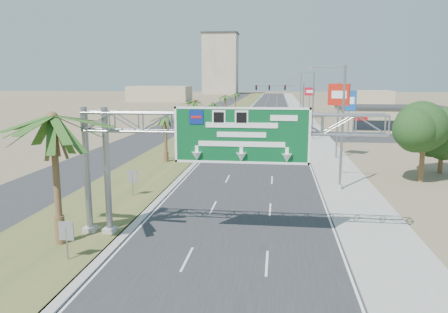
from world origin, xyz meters
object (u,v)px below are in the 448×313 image
at_px(car_mid_lane, 268,129).
at_px(pole_sign_red_far, 310,94).
at_px(car_left_lane, 232,143).
at_px(car_far, 255,119).
at_px(signal_mast, 292,100).
at_px(store_building, 390,119).
at_px(pole_sign_blue, 349,102).
at_px(palm_near, 52,118).
at_px(pole_sign_red_near, 339,99).
at_px(sign_gantry, 213,133).
at_px(car_right_lane, 290,126).

distance_m(car_mid_lane, pole_sign_red_far, 29.32).
relative_size(car_left_lane, car_far, 0.83).
bearing_deg(signal_mast, store_building, -19.54).
distance_m(car_far, pole_sign_blue, 27.46).
distance_m(palm_near, signal_mast, 65.60).
height_order(signal_mast, pole_sign_red_near, pole_sign_red_near).
bearing_deg(car_far, car_mid_lane, -77.37).
xyz_separation_m(sign_gantry, car_left_lane, (-2.34, 32.35, -5.34)).
bearing_deg(store_building, car_left_lane, -136.95).
xyz_separation_m(palm_near, pole_sign_blue, (22.14, 45.68, -1.44)).
relative_size(store_building, car_right_lane, 3.46).
bearing_deg(pole_sign_red_far, signal_mast, -105.24).
distance_m(palm_near, car_far, 68.69).
relative_size(car_mid_lane, pole_sign_red_far, 0.55).
distance_m(sign_gantry, store_building, 60.77).
xyz_separation_m(pole_sign_red_near, pole_sign_blue, (3.87, 17.06, -1.26)).
relative_size(store_building, pole_sign_red_near, 2.09).
distance_m(store_building, car_far, 26.28).
bearing_deg(car_left_lane, pole_sign_red_far, 82.05).
bearing_deg(car_left_lane, car_right_lane, 78.24).
bearing_deg(signal_mast, pole_sign_blue, -66.99).
xyz_separation_m(store_building, pole_sign_red_far, (-12.54, 21.71, 3.64)).
xyz_separation_m(palm_near, pole_sign_red_far, (18.66, 79.71, -1.29)).
distance_m(car_far, pole_sign_red_near, 41.47).
height_order(sign_gantry, pole_sign_blue, sign_gantry).
bearing_deg(pole_sign_red_near, pole_sign_red_far, 89.57).
distance_m(sign_gantry, palm_near, 8.41).
relative_size(store_building, car_left_lane, 4.29).
bearing_deg(car_far, store_building, -20.64).
bearing_deg(pole_sign_red_near, car_mid_lane, 109.44).
distance_m(sign_gantry, car_far, 66.35).
bearing_deg(sign_gantry, palm_near, -166.68).
bearing_deg(signal_mast, pole_sign_red_far, 74.76).
distance_m(store_building, car_right_lane, 17.43).
height_order(palm_near, pole_sign_red_far, palm_near).
xyz_separation_m(car_left_lane, car_far, (1.14, 33.78, 0.02)).
relative_size(store_building, car_far, 3.56).
height_order(sign_gantry, car_mid_lane, sign_gantry).
height_order(car_mid_lane, car_right_lane, car_right_lane).
relative_size(pole_sign_red_near, pole_sign_blue, 1.15).
relative_size(car_far, pole_sign_red_near, 0.59).
height_order(sign_gantry, car_far, sign_gantry).
bearing_deg(palm_near, signal_mast, 77.34).
bearing_deg(car_mid_lane, store_building, 12.58).
bearing_deg(pole_sign_red_far, store_building, -59.98).
relative_size(car_mid_lane, car_right_lane, 0.77).
distance_m(store_building, pole_sign_red_near, 32.45).
bearing_deg(pole_sign_blue, pole_sign_red_far, 95.84).
bearing_deg(signal_mast, pole_sign_red_near, -83.71).
bearing_deg(sign_gantry, pole_sign_red_near, 69.21).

